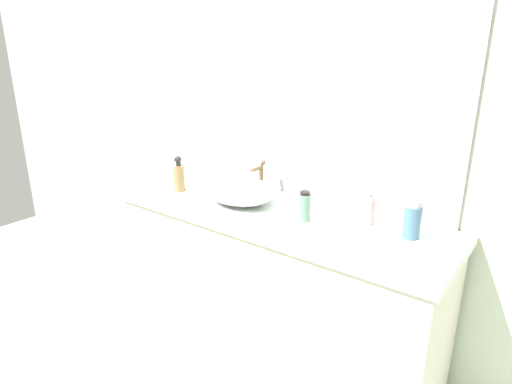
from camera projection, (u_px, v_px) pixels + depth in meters
bathroom_wall_rear at (299, 112)px, 2.29m from camera, size 6.00×0.06×2.60m
vanity_counter at (275, 289)px, 2.28m from camera, size 1.69×0.56×0.87m
wall_mirror_panel at (310, 79)px, 2.15m from camera, size 1.53×0.01×1.20m
sink_basin at (240, 191)px, 2.23m from camera, size 0.37×0.30×0.13m
faucet at (260, 174)px, 2.34m from camera, size 0.03×0.11×0.18m
soap_dispenser at (370, 210)px, 1.96m from camera, size 0.05×0.05×0.16m
lotion_bottle at (304, 207)px, 2.00m from camera, size 0.06×0.06×0.14m
perfume_bottle at (412, 220)px, 1.82m from camera, size 0.07×0.07×0.16m
spray_can at (179, 176)px, 2.40m from camera, size 0.06×0.06×0.20m
candle_jar at (204, 187)px, 2.42m from camera, size 0.05×0.05×0.04m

